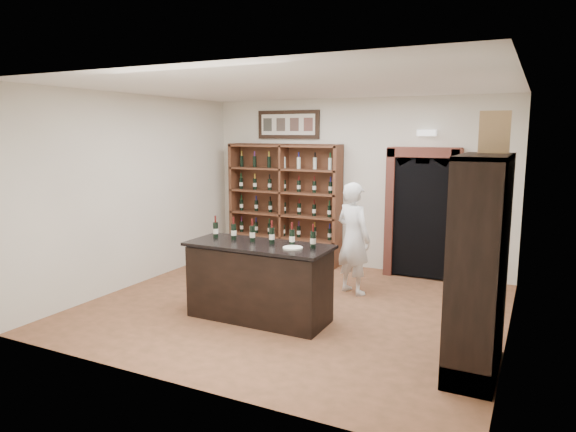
# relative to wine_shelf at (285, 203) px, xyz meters

# --- Properties ---
(floor) EXTENTS (5.50, 5.50, 0.00)m
(floor) POSITION_rel_wine_shelf_xyz_m (1.30, -2.33, -1.10)
(floor) COLOR brown
(floor) RESTS_ON ground
(ceiling) EXTENTS (5.50, 5.50, 0.00)m
(ceiling) POSITION_rel_wine_shelf_xyz_m (1.30, -2.33, 1.90)
(ceiling) COLOR white
(ceiling) RESTS_ON wall_back
(wall_back) EXTENTS (5.50, 0.04, 3.00)m
(wall_back) POSITION_rel_wine_shelf_xyz_m (1.30, 0.17, 0.40)
(wall_back) COLOR silver
(wall_back) RESTS_ON ground
(wall_left) EXTENTS (0.04, 5.00, 3.00)m
(wall_left) POSITION_rel_wine_shelf_xyz_m (-1.45, -2.33, 0.40)
(wall_left) COLOR silver
(wall_left) RESTS_ON ground
(wall_right) EXTENTS (0.04, 5.00, 3.00)m
(wall_right) POSITION_rel_wine_shelf_xyz_m (4.05, -2.33, 0.40)
(wall_right) COLOR silver
(wall_right) RESTS_ON ground
(wine_shelf) EXTENTS (2.20, 0.38, 2.20)m
(wine_shelf) POSITION_rel_wine_shelf_xyz_m (0.00, 0.00, 0.00)
(wine_shelf) COLOR brown
(wine_shelf) RESTS_ON ground
(framed_picture) EXTENTS (1.25, 0.04, 0.52)m
(framed_picture) POSITION_rel_wine_shelf_xyz_m (0.00, 0.14, 1.45)
(framed_picture) COLOR black
(framed_picture) RESTS_ON wall_back
(arched_doorway) EXTENTS (1.17, 0.35, 2.17)m
(arched_doorway) POSITION_rel_wine_shelf_xyz_m (2.55, -0.00, 0.04)
(arched_doorway) COLOR black
(arched_doorway) RESTS_ON ground
(emergency_light) EXTENTS (0.30, 0.10, 0.10)m
(emergency_light) POSITION_rel_wine_shelf_xyz_m (2.55, 0.09, 1.30)
(emergency_light) COLOR white
(emergency_light) RESTS_ON wall_back
(tasting_counter) EXTENTS (1.88, 0.78, 1.00)m
(tasting_counter) POSITION_rel_wine_shelf_xyz_m (1.10, -2.93, -0.61)
(tasting_counter) COLOR black
(tasting_counter) RESTS_ON ground
(counter_bottle_0) EXTENTS (0.07, 0.07, 0.30)m
(counter_bottle_0) POSITION_rel_wine_shelf_xyz_m (0.38, -2.84, 0.01)
(counter_bottle_0) COLOR black
(counter_bottle_0) RESTS_ON tasting_counter
(counter_bottle_1) EXTENTS (0.07, 0.07, 0.30)m
(counter_bottle_1) POSITION_rel_wine_shelf_xyz_m (0.67, -2.84, 0.01)
(counter_bottle_1) COLOR black
(counter_bottle_1) RESTS_ON tasting_counter
(counter_bottle_2) EXTENTS (0.07, 0.07, 0.30)m
(counter_bottle_2) POSITION_rel_wine_shelf_xyz_m (0.96, -2.84, 0.01)
(counter_bottle_2) COLOR black
(counter_bottle_2) RESTS_ON tasting_counter
(counter_bottle_3) EXTENTS (0.07, 0.07, 0.30)m
(counter_bottle_3) POSITION_rel_wine_shelf_xyz_m (1.24, -2.84, 0.01)
(counter_bottle_3) COLOR black
(counter_bottle_3) RESTS_ON tasting_counter
(counter_bottle_4) EXTENTS (0.07, 0.07, 0.30)m
(counter_bottle_4) POSITION_rel_wine_shelf_xyz_m (1.53, -2.84, 0.01)
(counter_bottle_4) COLOR black
(counter_bottle_4) RESTS_ON tasting_counter
(counter_bottle_5) EXTENTS (0.07, 0.07, 0.30)m
(counter_bottle_5) POSITION_rel_wine_shelf_xyz_m (1.82, -2.84, 0.01)
(counter_bottle_5) COLOR black
(counter_bottle_5) RESTS_ON tasting_counter
(side_cabinet) EXTENTS (0.48, 1.20, 2.20)m
(side_cabinet) POSITION_rel_wine_shelf_xyz_m (3.82, -3.23, -0.35)
(side_cabinet) COLOR black
(side_cabinet) RESTS_ON ground
(shopkeeper) EXTENTS (0.73, 0.62, 1.69)m
(shopkeeper) POSITION_rel_wine_shelf_xyz_m (1.82, -1.35, -0.26)
(shopkeeper) COLOR white
(shopkeeper) RESTS_ON ground
(plate) EXTENTS (0.24, 0.24, 0.02)m
(plate) POSITION_rel_wine_shelf_xyz_m (1.61, -2.99, -0.09)
(plate) COLOR silver
(plate) RESTS_ON tasting_counter
(wine_crate) EXTENTS (0.31, 0.16, 0.43)m
(wine_crate) POSITION_rel_wine_shelf_xyz_m (3.82, -2.83, 1.31)
(wine_crate) COLOR tan
(wine_crate) RESTS_ON side_cabinet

